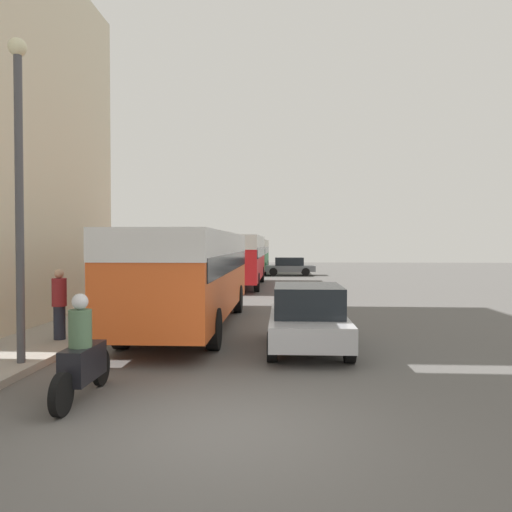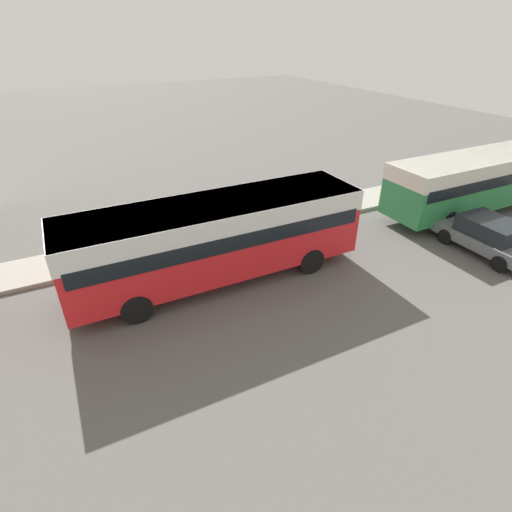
% 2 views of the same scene
% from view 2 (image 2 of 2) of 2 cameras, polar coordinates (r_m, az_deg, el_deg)
% --- Properties ---
extents(bus_following, '(2.65, 10.43, 2.97)m').
position_cam_2_polar(bus_following, '(13.88, -5.65, 3.58)').
color(bus_following, red).
rests_on(bus_following, ground_plane).
extents(bus_third_in_line, '(2.51, 10.75, 2.83)m').
position_cam_2_polar(bus_third_in_line, '(22.56, 29.84, 10.10)').
color(bus_third_in_line, '#2D8447').
rests_on(bus_third_in_line, ground_plane).
extents(car_crossing, '(4.05, 1.97, 1.42)m').
position_cam_2_polar(car_crossing, '(18.66, 30.32, 2.56)').
color(car_crossing, slate).
rests_on(car_crossing, ground_plane).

